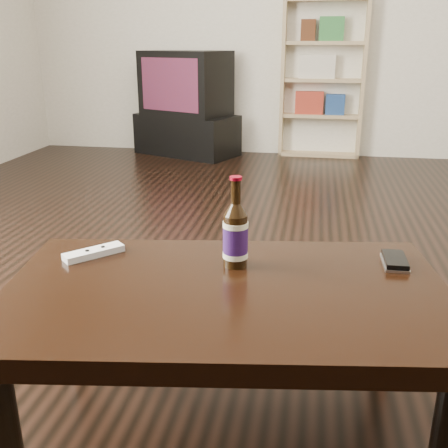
% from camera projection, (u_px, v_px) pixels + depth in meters
% --- Properties ---
extents(floor, '(5.00, 6.00, 0.01)m').
position_uv_depth(floor, '(294.00, 324.00, 1.89)').
color(floor, black).
rests_on(floor, ground).
extents(tv_stand, '(0.97, 0.75, 0.35)m').
position_uv_depth(tv_stand, '(187.00, 134.00, 4.63)').
color(tv_stand, black).
rests_on(tv_stand, floor).
extents(tv, '(0.83, 0.69, 0.53)m').
position_uv_depth(tv, '(186.00, 83.00, 4.48)').
color(tv, black).
rests_on(tv, tv_stand).
extents(bookshelf, '(0.70, 0.33, 1.29)m').
position_uv_depth(bookshelf, '(322.00, 76.00, 4.49)').
color(bookshelf, '#A17F61').
rests_on(bookshelf, floor).
extents(coffee_table, '(1.15, 0.77, 0.40)m').
position_uv_depth(coffee_table, '(226.00, 307.00, 1.27)').
color(coffee_table, black).
rests_on(coffee_table, floor).
extents(beer_bottle, '(0.08, 0.08, 0.24)m').
position_uv_depth(beer_bottle, '(235.00, 235.00, 1.35)').
color(beer_bottle, black).
rests_on(beer_bottle, coffee_table).
extents(phone, '(0.06, 0.12, 0.02)m').
position_uv_depth(phone, '(395.00, 261.00, 1.38)').
color(phone, '#BBBBBD').
rests_on(phone, coffee_table).
extents(remote, '(0.15, 0.15, 0.02)m').
position_uv_depth(remote, '(94.00, 252.00, 1.43)').
color(remote, silver).
rests_on(remote, coffee_table).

